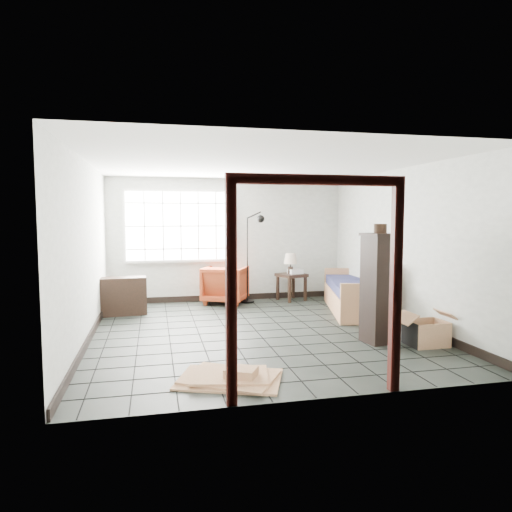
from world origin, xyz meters
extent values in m
plane|color=black|center=(0.00, 0.00, 0.00)|extent=(5.50, 5.50, 0.00)
cube|color=#A3A7A0|center=(0.00, 2.75, 1.30)|extent=(5.00, 0.02, 2.60)
cube|color=#A3A7A0|center=(0.00, -2.75, 1.30)|extent=(5.00, 0.02, 2.60)
cube|color=#A3A7A0|center=(-2.50, 0.00, 1.30)|extent=(0.02, 5.50, 2.60)
cube|color=#A3A7A0|center=(2.50, 0.00, 1.30)|extent=(0.02, 5.50, 2.60)
cube|color=white|center=(0.00, 0.00, 2.60)|extent=(5.00, 5.50, 0.02)
cube|color=black|center=(0.00, 2.73, 0.06)|extent=(4.95, 0.03, 0.12)
cube|color=black|center=(-2.48, 0.00, 0.06)|extent=(0.03, 5.45, 0.12)
cube|color=black|center=(2.48, 0.00, 0.06)|extent=(0.03, 5.45, 0.12)
cube|color=silver|center=(-1.00, 2.71, 1.60)|extent=(2.32, 0.06, 1.52)
cube|color=white|center=(-1.00, 2.67, 1.60)|extent=(2.20, 0.02, 1.40)
cube|color=black|center=(-0.85, -2.70, 1.05)|extent=(0.10, 0.08, 2.10)
cube|color=black|center=(0.85, -2.70, 1.05)|extent=(0.10, 0.08, 2.10)
cube|color=black|center=(0.00, -2.70, 2.15)|extent=(1.80, 0.08, 0.10)
cube|color=#996745|center=(2.15, 1.07, 0.20)|extent=(1.39, 2.32, 0.39)
cube|color=#996745|center=(1.87, -0.02, 0.35)|extent=(0.86, 0.28, 0.70)
cube|color=#996745|center=(2.43, 2.15, 0.35)|extent=(0.86, 0.28, 0.70)
cube|color=#996745|center=(2.53, 0.97, 0.60)|extent=(0.63, 2.13, 0.76)
cube|color=#1B2144|center=(1.95, 0.38, 0.48)|extent=(0.93, 0.87, 0.17)
cube|color=#1B2144|center=(2.25, 0.30, 0.74)|extent=(0.32, 0.71, 0.57)
cube|color=#1B2144|center=(2.13, 1.07, 0.48)|extent=(0.93, 0.87, 0.17)
cube|color=#1B2144|center=(2.43, 0.99, 0.74)|extent=(0.32, 0.71, 0.57)
cube|color=#1B2144|center=(2.31, 1.77, 0.48)|extent=(0.93, 0.87, 0.17)
cube|color=#1B2144|center=(2.61, 1.69, 0.74)|extent=(0.32, 0.71, 0.57)
imported|color=brown|center=(-0.12, 2.40, 0.43)|extent=(1.08, 1.06, 0.86)
cube|color=black|center=(1.31, 2.40, 0.55)|extent=(0.67, 0.67, 0.06)
cube|color=black|center=(1.19, 2.13, 0.26)|extent=(0.07, 0.07, 0.52)
cube|color=black|center=(1.58, 2.28, 0.26)|extent=(0.07, 0.07, 0.52)
cube|color=black|center=(1.04, 2.52, 0.26)|extent=(0.07, 0.07, 0.52)
cube|color=black|center=(1.44, 2.67, 0.26)|extent=(0.07, 0.07, 0.52)
cylinder|color=black|center=(1.28, 2.38, 0.65)|extent=(0.11, 0.11, 0.15)
cylinder|color=black|center=(1.28, 2.38, 0.79)|extent=(0.03, 0.03, 0.11)
cone|color=beige|center=(1.28, 2.38, 0.91)|extent=(0.29, 0.29, 0.22)
cube|color=silver|center=(1.39, 2.37, 0.63)|extent=(0.32, 0.26, 0.10)
cylinder|color=black|center=(1.25, 2.35, 0.63)|extent=(0.03, 0.06, 0.06)
cylinder|color=black|center=(0.35, 2.40, 0.02)|extent=(0.34, 0.34, 0.03)
cylinder|color=black|center=(0.35, 2.40, 0.90)|extent=(0.03, 0.03, 1.76)
cylinder|color=black|center=(0.47, 2.32, 1.83)|extent=(0.30, 0.08, 0.16)
sphere|color=black|center=(0.60, 2.24, 1.75)|extent=(0.18, 0.18, 0.16)
cube|color=black|center=(-2.15, 1.70, 0.35)|extent=(0.92, 0.42, 0.69)
cube|color=black|center=(-2.15, 1.70, 0.36)|extent=(0.85, 0.37, 0.03)
cube|color=black|center=(1.52, -1.01, 0.77)|extent=(0.35, 0.43, 1.55)
cube|color=black|center=(1.52, -1.01, 1.55)|extent=(0.40, 0.48, 0.04)
cylinder|color=black|center=(1.52, -1.08, 1.63)|extent=(0.19, 0.19, 0.13)
cube|color=#9A6F4A|center=(2.15, -1.29, 0.01)|extent=(0.51, 0.41, 0.02)
cube|color=black|center=(1.90, -1.29, 0.17)|extent=(0.02, 0.41, 0.34)
cube|color=#9A6F4A|center=(2.40, -1.29, 0.17)|extent=(0.02, 0.41, 0.34)
cube|color=#9A6F4A|center=(2.15, -1.49, 0.17)|extent=(0.51, 0.02, 0.34)
cube|color=#9A6F4A|center=(2.15, -1.09, 0.17)|extent=(0.51, 0.02, 0.34)
cube|color=#9A6F4A|center=(1.83, -1.29, 0.41)|extent=(0.19, 0.41, 0.14)
cube|color=#9A6F4A|center=(2.47, -1.29, 0.41)|extent=(0.19, 0.41, 0.14)
cube|color=#9A6F4A|center=(-0.76, -2.05, 0.01)|extent=(1.32, 1.12, 0.02)
cube|color=#9A6F4A|center=(-0.76, -2.05, 0.03)|extent=(1.21, 1.12, 0.02)
cube|color=#9A6F4A|center=(-0.76, -2.05, 0.06)|extent=(0.94, 0.75, 0.02)
cube|color=#9A6F4A|center=(-0.65, -2.14, 0.12)|extent=(0.41, 0.39, 0.09)
camera|label=1|loc=(-1.55, -6.88, 1.80)|focal=32.00mm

